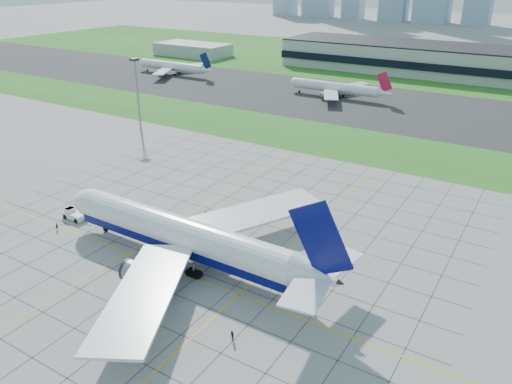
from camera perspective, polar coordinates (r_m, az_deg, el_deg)
ground at (r=103.44m, az=-9.79°, el=-7.88°), size 1400.00×1400.00×0.00m
grass_median at (r=174.23m, az=9.94°, el=5.66°), size 700.00×35.00×0.04m
asphalt_taxiway at (r=224.38m, az=15.42°, el=9.33°), size 700.00×75.00×0.04m
grass_far at (r=329.36m, az=21.34°, el=13.11°), size 700.00×145.00×0.04m
apron_markings at (r=110.42m, az=-5.86°, el=-5.40°), size 120.00×130.00×0.03m
service_block at (r=355.28m, az=-7.23°, el=15.86°), size 50.00×25.00×8.00m
light_mast at (r=187.37m, az=-13.48°, el=11.80°), size 2.50×2.50×25.60m
airliner at (r=100.49m, az=-8.25°, el=-4.98°), size 66.79×67.72×21.03m
pushback_tug at (r=125.90m, az=-20.10°, el=-2.42°), size 8.62×3.08×2.40m
crew_near at (r=122.05m, az=-21.78°, el=-3.68°), size 0.67×0.71×1.63m
crew_far at (r=82.63m, az=-2.78°, el=-16.12°), size 1.08×1.10×1.79m
distant_jet_0 at (r=290.14m, az=-9.50°, el=13.98°), size 48.59×42.66×14.08m
distant_jet_1 at (r=236.20m, az=9.15°, el=11.71°), size 47.02×42.66×14.08m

